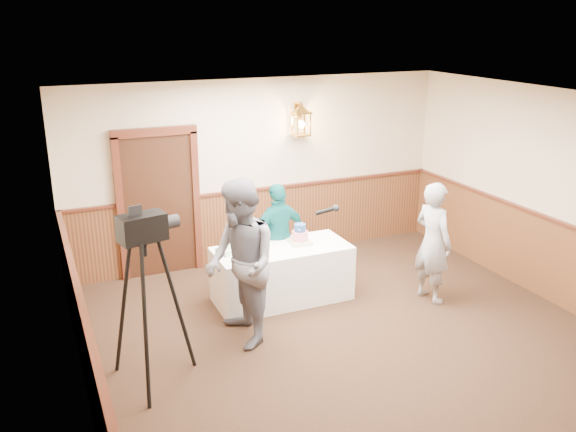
# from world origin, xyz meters

# --- Properties ---
(ground) EXTENTS (7.00, 7.00, 0.00)m
(ground) POSITION_xyz_m (0.00, 0.00, 0.00)
(ground) COLOR black
(ground) RESTS_ON ground
(room_shell) EXTENTS (6.02, 7.02, 2.81)m
(room_shell) POSITION_xyz_m (-0.05, 0.45, 1.52)
(room_shell) COLOR beige
(room_shell) RESTS_ON ground
(display_table) EXTENTS (1.80, 0.80, 0.75)m
(display_table) POSITION_xyz_m (-0.32, 1.90, 0.38)
(display_table) COLOR white
(display_table) RESTS_ON ground
(tiered_cake) EXTENTS (0.28, 0.28, 0.28)m
(tiered_cake) POSITION_xyz_m (-0.05, 1.94, 0.86)
(tiered_cake) COLOR beige
(tiered_cake) RESTS_ON display_table
(sheet_cake_yellow) EXTENTS (0.35, 0.30, 0.06)m
(sheet_cake_yellow) POSITION_xyz_m (-0.72, 1.86, 0.78)
(sheet_cake_yellow) COLOR #F6E993
(sheet_cake_yellow) RESTS_ON display_table
(sheet_cake_green) EXTENTS (0.35, 0.31, 0.07)m
(sheet_cake_green) POSITION_xyz_m (-1.00, 2.01, 0.78)
(sheet_cake_green) COLOR #A3DD9C
(sheet_cake_green) RESTS_ON display_table
(interviewer) EXTENTS (1.54, 0.96, 1.96)m
(interviewer) POSITION_xyz_m (-1.18, 1.06, 0.98)
(interviewer) COLOR slate
(interviewer) RESTS_ON ground
(baker) EXTENTS (0.49, 0.65, 1.64)m
(baker) POSITION_xyz_m (1.51, 1.11, 0.82)
(baker) COLOR #96979B
(baker) RESTS_ON ground
(assistant_p) EXTENTS (0.93, 0.49, 1.51)m
(assistant_p) POSITION_xyz_m (-0.19, 2.31, 0.75)
(assistant_p) COLOR #0E605E
(assistant_p) RESTS_ON ground
(tv_camera_rig) EXTENTS (0.72, 0.67, 1.84)m
(tv_camera_rig) POSITION_xyz_m (-2.32, 0.66, 0.83)
(tv_camera_rig) COLOR black
(tv_camera_rig) RESTS_ON ground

